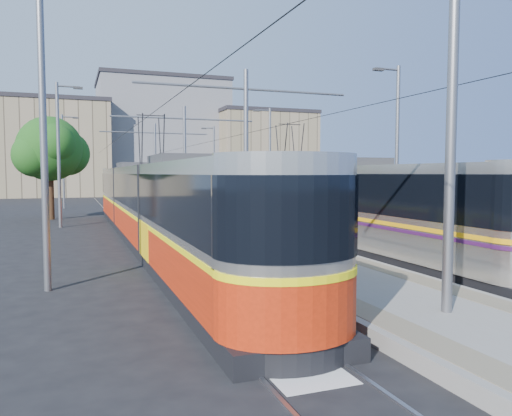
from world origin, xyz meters
name	(u,v)px	position (x,y,z in m)	size (l,w,h in m)	color
ground	(343,284)	(0.00, 0.00, 0.00)	(160.00, 160.00, 0.00)	black
platform	(196,222)	(0.00, 17.00, 0.15)	(4.00, 50.00, 0.30)	gray
tactile_strip_left	(172,220)	(-1.45, 17.00, 0.30)	(0.70, 50.00, 0.01)	gray
tactile_strip_right	(220,219)	(1.45, 17.00, 0.30)	(0.70, 50.00, 0.01)	gray
rails	(196,224)	(0.00, 17.00, 0.02)	(8.71, 70.00, 0.03)	gray
track_arrow	(257,331)	(-3.60, -3.00, 0.01)	(1.20, 5.00, 0.01)	silver
tram_left	(152,204)	(-3.60, 10.08, 1.71)	(2.43, 30.74, 5.50)	black
tram_right	(289,196)	(3.60, 11.60, 1.86)	(2.43, 30.82, 5.50)	black
catenary	(208,145)	(0.00, 14.15, 4.52)	(9.20, 70.00, 7.00)	slate
street_lamps	(181,156)	(0.00, 21.00, 4.18)	(15.18, 38.22, 8.00)	slate
shelter	(239,200)	(0.86, 11.60, 1.68)	(1.08, 1.37, 2.64)	black
tree	(54,150)	(-7.87, 23.52, 4.52)	(4.60, 4.26, 6.69)	#382314
building_left	(45,148)	(-10.00, 60.00, 6.29)	(16.32, 12.24, 12.57)	gray
building_centre	(161,137)	(6.00, 64.00, 8.39)	(18.36, 14.28, 16.76)	slate
building_right	(263,153)	(20.00, 58.00, 6.08)	(14.28, 10.20, 12.14)	gray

